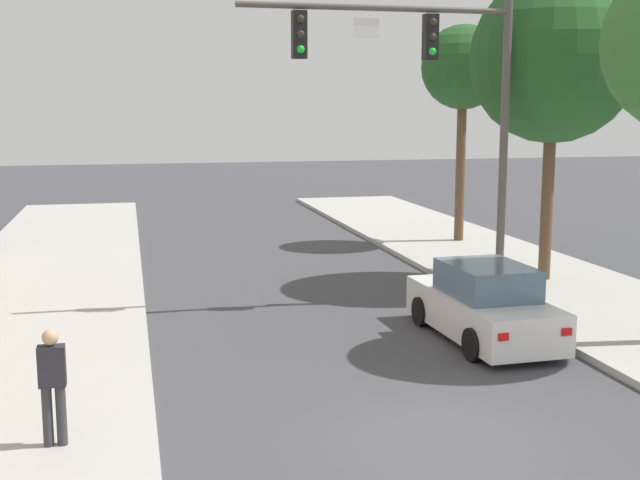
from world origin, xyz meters
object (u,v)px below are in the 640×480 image
street_tree_third (463,69)px  street_tree_second (554,60)px  car_lead_white (483,305)px  traffic_signal_mast (433,81)px  pedestrian_sidewalk_left_walker (53,381)px

street_tree_third → street_tree_second: bearing=-92.5°
car_lead_white → street_tree_second: street_tree_second is taller
traffic_signal_mast → street_tree_third: size_ratio=1.02×
traffic_signal_mast → car_lead_white: 5.64m
traffic_signal_mast → pedestrian_sidewalk_left_walker: 11.64m
pedestrian_sidewalk_left_walker → street_tree_third: bearing=51.0°
pedestrian_sidewalk_left_walker → street_tree_second: 15.44m
traffic_signal_mast → street_tree_second: street_tree_second is taller
pedestrian_sidewalk_left_walker → car_lead_white: bearing=25.9°
street_tree_second → car_lead_white: bearing=-130.1°
street_tree_second → street_tree_third: street_tree_second is taller
car_lead_white → street_tree_third: (4.14, 11.16, 5.26)m
traffic_signal_mast → car_lead_white: size_ratio=1.75×
street_tree_second → pedestrian_sidewalk_left_walker: bearing=-144.6°
traffic_signal_mast → street_tree_third: traffic_signal_mast is taller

